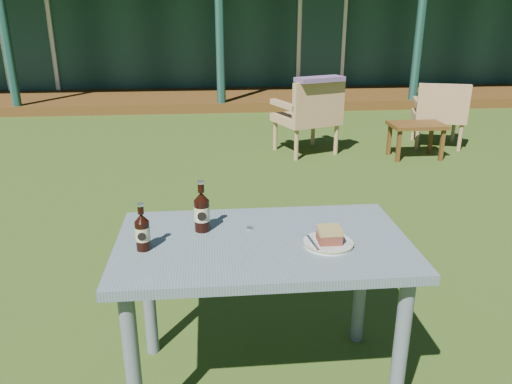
{
  "coord_description": "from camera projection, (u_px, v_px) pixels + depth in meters",
  "views": [
    {
      "loc": [
        -0.2,
        -3.44,
        1.61
      ],
      "look_at": [
        0.0,
        -1.3,
        0.82
      ],
      "focal_mm": 35.0,
      "sensor_mm": 36.0,
      "label": 1
    }
  ],
  "objects": [
    {
      "name": "floral_throw",
      "position": [
        320.0,
        79.0,
        5.45
      ],
      "size": [
        0.58,
        0.39,
        0.05
      ],
      "primitive_type": "cube",
      "rotation": [
        0.0,
        0.0,
        3.51
      ],
      "color": "#634872",
      "rests_on": "armchair_left"
    },
    {
      "name": "side_table",
      "position": [
        417.0,
        128.0,
        5.63
      ],
      "size": [
        0.6,
        0.4,
        0.4
      ],
      "color": "#503113",
      "rests_on": "ground"
    },
    {
      "name": "cafe_table",
      "position": [
        263.0,
        262.0,
        2.08
      ],
      "size": [
        1.2,
        0.7,
        0.72
      ],
      "color": "slate",
      "rests_on": "ground"
    },
    {
      "name": "pavilion",
      "position": [
        215.0,
        9.0,
        12.01
      ],
      "size": [
        15.8,
        8.3,
        3.45
      ],
      "color": "#153930",
      "rests_on": "ground"
    },
    {
      "name": "cola_bottle_near",
      "position": [
        202.0,
        211.0,
        2.1
      ],
      "size": [
        0.07,
        0.07,
        0.22
      ],
      "color": "black",
      "rests_on": "cafe_table"
    },
    {
      "name": "plate",
      "position": [
        328.0,
        243.0,
        2.0
      ],
      "size": [
        0.2,
        0.2,
        0.01
      ],
      "color": "silver",
      "rests_on": "cafe_table"
    },
    {
      "name": "armchair_right",
      "position": [
        440.0,
        111.0,
        6.05
      ],
      "size": [
        0.72,
        0.69,
        0.79
      ],
      "color": "#A77F53",
      "rests_on": "ground"
    },
    {
      "name": "cola_bottle_far",
      "position": [
        142.0,
        231.0,
        1.94
      ],
      "size": [
        0.06,
        0.06,
        0.19
      ],
      "color": "black",
      "rests_on": "cafe_table"
    },
    {
      "name": "bottle_cap",
      "position": [
        250.0,
        228.0,
        2.14
      ],
      "size": [
        0.03,
        0.03,
        0.01
      ],
      "primitive_type": "cylinder",
      "color": "silver",
      "rests_on": "cafe_table"
    },
    {
      "name": "armchair_left",
      "position": [
        310.0,
        113.0,
        5.74
      ],
      "size": [
        0.81,
        0.79,
        0.86
      ],
      "color": "#A77F53",
      "rests_on": "ground"
    },
    {
      "name": "ground",
      "position": [
        240.0,
        234.0,
        3.79
      ],
      "size": [
        80.0,
        80.0,
        0.0
      ],
      "primitive_type": "plane",
      "color": "#334916"
    },
    {
      "name": "fork",
      "position": [
        313.0,
        243.0,
        1.98
      ],
      "size": [
        0.03,
        0.14,
        0.0
      ],
      "primitive_type": "cube",
      "rotation": [
        0.0,
        0.0,
        0.12
      ],
      "color": "silver",
      "rests_on": "plate"
    },
    {
      "name": "cake_slice",
      "position": [
        329.0,
        235.0,
        1.99
      ],
      "size": [
        0.09,
        0.09,
        0.06
      ],
      "color": "brown",
      "rests_on": "plate"
    }
  ]
}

